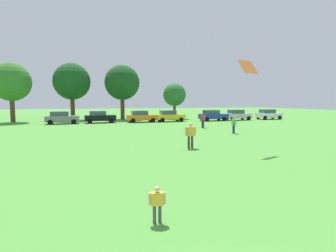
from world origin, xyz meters
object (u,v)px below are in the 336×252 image
at_px(bystander_midfield, 203,119).
at_px(parked_car_black_1, 100,117).
at_px(adult_bystander, 191,133).
at_px(bystander_near_trees, 234,123).
at_px(kite, 248,68).
at_px(parked_car_blue_4, 213,115).
at_px(parked_car_gray_0, 62,118).
at_px(tree_left, 72,82).
at_px(tree_far_left, 11,82).
at_px(parked_car_yellow_3, 170,116).
at_px(tree_right, 122,83).
at_px(parked_car_orange_2, 141,116).
at_px(parked_car_silver_5, 237,115).
at_px(parked_car_white_6, 269,114).
at_px(child_kite_flyer, 157,201).
at_px(tree_far_right, 175,95).

bearing_deg(bystander_midfield, parked_car_black_1, -74.50).
xyz_separation_m(adult_bystander, bystander_near_trees, (6.97, 6.20, -0.03)).
bearing_deg(parked_car_black_1, kite, -72.60).
bearing_deg(parked_car_blue_4, bystander_midfield, -122.55).
distance_m(kite, parked_car_gray_0, 27.67).
bearing_deg(tree_left, tree_far_left, -161.82).
distance_m(kite, parked_car_yellow_3, 24.22).
relative_size(kite, parked_car_black_1, 0.34).
bearing_deg(tree_right, bystander_near_trees, -72.34).
distance_m(parked_car_black_1, tree_far_left, 13.81).
bearing_deg(parked_car_orange_2, parked_car_silver_5, -1.88).
bearing_deg(bystander_near_trees, tree_far_left, -121.36).
bearing_deg(parked_car_gray_0, parked_car_white_6, -1.38).
relative_size(parked_car_yellow_3, parked_car_silver_5, 1.00).
bearing_deg(parked_car_yellow_3, parked_car_gray_0, 178.02).
relative_size(child_kite_flyer, parked_car_black_1, 0.22).
distance_m(bystander_midfield, parked_car_yellow_3, 9.98).
height_order(parked_car_yellow_3, tree_far_right, tree_far_right).
distance_m(tree_left, tree_far_right, 17.08).
xyz_separation_m(adult_bystander, parked_car_gray_0, (-9.55, 22.62, -0.15)).
xyz_separation_m(bystander_near_trees, parked_car_blue_4, (5.60, 15.46, -0.11)).
bearing_deg(parked_car_gray_0, parked_car_blue_4, -2.49).
xyz_separation_m(child_kite_flyer, parked_car_silver_5, (21.91, 31.46, 0.29)).
relative_size(adult_bystander, tree_right, 0.19).
distance_m(parked_car_yellow_3, tree_far_right, 7.24).
height_order(bystander_midfield, tree_left, tree_left).
xyz_separation_m(bystander_near_trees, tree_left, (-15.38, 24.06, 5.23)).
bearing_deg(kite, adult_bystander, 152.56).
bearing_deg(parked_car_yellow_3, parked_car_blue_4, -3.61).
distance_m(parked_car_gray_0, parked_car_white_6, 32.69).
bearing_deg(parked_car_silver_5, bystander_near_trees, -122.91).
height_order(tree_left, tree_far_right, tree_left).
height_order(adult_bystander, tree_far_left, tree_far_left).
bearing_deg(parked_car_white_6, parked_car_gray_0, 178.62).
height_order(child_kite_flyer, parked_car_black_1, parked_car_black_1).
bearing_deg(tree_far_left, parked_car_yellow_3, -13.92).
distance_m(kite, parked_car_black_1, 25.98).
xyz_separation_m(parked_car_gray_0, tree_right, (9.13, 6.76, 5.28)).
bearing_deg(parked_car_black_1, parked_car_orange_2, -5.54).
height_order(bystander_near_trees, parked_car_yellow_3, parked_car_yellow_3).
height_order(parked_car_yellow_3, parked_car_white_6, same).
height_order(bystander_midfield, tree_far_right, tree_far_right).
bearing_deg(tree_right, tree_far_right, -9.39).
xyz_separation_m(bystander_midfield, tree_left, (-14.92, 18.11, 5.20)).
bearing_deg(bystander_near_trees, tree_far_right, -172.80).
distance_m(parked_car_yellow_3, tree_right, 10.84).
height_order(parked_car_gray_0, tree_far_right, tree_far_right).
relative_size(child_kite_flyer, tree_left, 0.10).
relative_size(parked_car_white_6, tree_far_right, 0.70).
bearing_deg(adult_bystander, parked_car_gray_0, -72.70).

